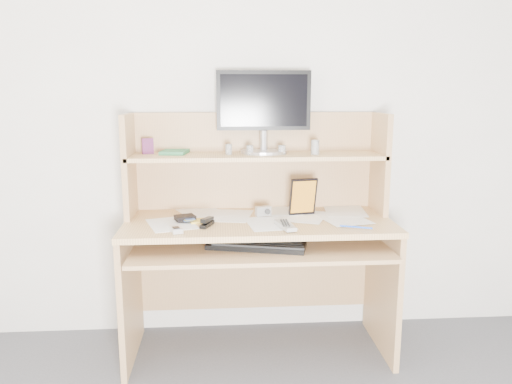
{
  "coord_description": "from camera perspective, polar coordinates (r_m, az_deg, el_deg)",
  "views": [
    {
      "loc": [
        -0.19,
        -1.06,
        1.41
      ],
      "look_at": [
        -0.02,
        1.43,
        0.91
      ],
      "focal_mm": 35.0,
      "sensor_mm": 36.0,
      "label": 1
    }
  ],
  "objects": [
    {
      "name": "tv_remote",
      "position": [
        2.47,
        3.33,
        -3.83
      ],
      "size": [
        0.09,
        0.19,
        0.02
      ],
      "primitive_type": "cube",
      "rotation": [
        0.0,
        0.0,
        0.24
      ],
      "color": "#9B9B96",
      "rests_on": "paper_clutter"
    },
    {
      "name": "paper_clutter",
      "position": [
        2.63,
        0.3,
        -3.16
      ],
      "size": [
        1.32,
        0.54,
        0.01
      ],
      "primitive_type": "cube",
      "color": "white",
      "rests_on": "desk"
    },
    {
      "name": "desk",
      "position": [
        2.72,
        0.17,
        -3.93
      ],
      "size": [
        1.4,
        0.7,
        1.3
      ],
      "color": "tan",
      "rests_on": "floor"
    },
    {
      "name": "card_box",
      "position": [
        2.78,
        -12.28,
        5.14
      ],
      "size": [
        0.06,
        0.04,
        0.09
      ],
      "primitive_type": "cube",
      "rotation": [
        0.0,
        0.0,
        0.37
      ],
      "color": "maroon",
      "rests_on": "desk"
    },
    {
      "name": "chip_stack_d",
      "position": [
        2.71,
        6.78,
        5.1
      ],
      "size": [
        0.06,
        0.06,
        0.08
      ],
      "primitive_type": "cylinder",
      "rotation": [
        0.0,
        0.0,
        0.42
      ],
      "color": "silver",
      "rests_on": "desk"
    },
    {
      "name": "game_case",
      "position": [
        2.7,
        5.41,
        -0.53
      ],
      "size": [
        0.15,
        0.04,
        0.21
      ],
      "primitive_type": "cube",
      "rotation": [
        0.0,
        0.0,
        0.18
      ],
      "color": "black",
      "rests_on": "paper_clutter"
    },
    {
      "name": "monitor",
      "position": [
        2.78,
        0.89,
        9.44
      ],
      "size": [
        0.52,
        0.26,
        0.45
      ],
      "rotation": [
        0.0,
        0.0,
        -0.0
      ],
      "color": "#BDBCC2",
      "rests_on": "desk"
    },
    {
      "name": "chip_stack_b",
      "position": [
        2.7,
        -3.14,
        4.9
      ],
      "size": [
        0.05,
        0.05,
        0.06
      ],
      "primitive_type": "cylinder",
      "rotation": [
        0.0,
        0.0,
        0.41
      ],
      "color": "silver",
      "rests_on": "desk"
    },
    {
      "name": "chip_stack_a",
      "position": [
        2.68,
        -0.71,
        4.8
      ],
      "size": [
        0.05,
        0.05,
        0.05
      ],
      "primitive_type": "cylinder",
      "rotation": [
        0.0,
        0.0,
        -0.31
      ],
      "color": "black",
      "rests_on": "desk"
    },
    {
      "name": "blue_pen",
      "position": [
        2.51,
        11.36,
        -3.95
      ],
      "size": [
        0.15,
        0.07,
        0.01
      ],
      "primitive_type": "cylinder",
      "rotation": [
        1.57,
        0.0,
        1.19
      ],
      "color": "blue",
      "rests_on": "paper_clutter"
    },
    {
      "name": "keyboard",
      "position": [
        2.5,
        0.06,
        -6.0
      ],
      "size": [
        0.52,
        0.29,
        0.03
      ],
      "rotation": [
        0.0,
        0.0,
        -0.25
      ],
      "color": "black",
      "rests_on": "desk"
    },
    {
      "name": "back_wall",
      "position": [
        2.87,
        -0.17,
        8.12
      ],
      "size": [
        3.6,
        0.04,
        2.5
      ],
      "primitive_type": "cube",
      "color": "silver",
      "rests_on": "floor"
    },
    {
      "name": "shelf_book",
      "position": [
        2.78,
        -9.25,
        4.55
      ],
      "size": [
        0.16,
        0.2,
        0.02
      ],
      "primitive_type": "cube",
      "rotation": [
        0.0,
        0.0,
        -0.15
      ],
      "color": "#35864D",
      "rests_on": "desk"
    },
    {
      "name": "stapler",
      "position": [
        2.52,
        -5.62,
        -3.37
      ],
      "size": [
        0.07,
        0.13,
        0.04
      ],
      "primitive_type": "cube",
      "rotation": [
        0.0,
        0.0,
        -0.36
      ],
      "color": "black",
      "rests_on": "paper_clutter"
    },
    {
      "name": "sticky_note_pad",
      "position": [
        2.61,
        -6.64,
        -3.31
      ],
      "size": [
        0.1,
        0.1,
        0.01
      ],
      "primitive_type": "cube",
      "rotation": [
        0.0,
        0.0,
        0.22
      ],
      "color": "yellow",
      "rests_on": "desk"
    },
    {
      "name": "wallet",
      "position": [
        2.63,
        -8.11,
        -2.93
      ],
      "size": [
        0.12,
        0.11,
        0.03
      ],
      "primitive_type": "cube",
      "rotation": [
        0.0,
        0.0,
        0.37
      ],
      "color": "black",
      "rests_on": "paper_clutter"
    },
    {
      "name": "chip_stack_c",
      "position": [
        2.71,
        2.99,
        4.84
      ],
      "size": [
        0.04,
        0.04,
        0.05
      ],
      "primitive_type": "cylinder",
      "rotation": [
        0.0,
        0.0,
        0.03
      ],
      "color": "black",
      "rests_on": "desk"
    },
    {
      "name": "flip_phone",
      "position": [
        2.43,
        -9.12,
        -4.16
      ],
      "size": [
        0.07,
        0.1,
        0.02
      ],
      "primitive_type": "cube",
      "rotation": [
        0.0,
        0.0,
        0.31
      ],
      "color": "silver",
      "rests_on": "paper_clutter"
    },
    {
      "name": "digital_camera",
      "position": [
        2.69,
        0.82,
        -2.19
      ],
      "size": [
        0.09,
        0.06,
        0.05
      ],
      "primitive_type": "cube",
      "rotation": [
        0.0,
        0.0,
        0.32
      ],
      "color": "#A8A7AA",
      "rests_on": "paper_clutter"
    }
  ]
}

